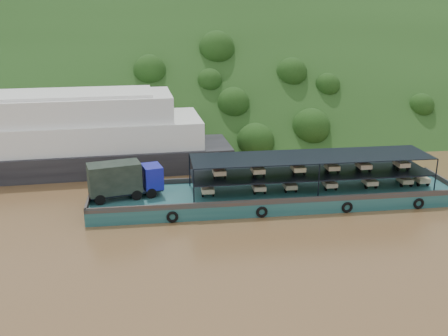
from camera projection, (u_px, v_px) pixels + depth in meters
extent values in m
plane|color=brown|center=(249.00, 209.00, 46.77)|extent=(160.00, 160.00, 0.00)
cube|color=#1C3714|center=(208.00, 125.00, 80.73)|extent=(140.00, 39.60, 39.60)
cube|color=#15474A|center=(274.00, 196.00, 48.29)|extent=(35.00, 7.00, 1.20)
cube|color=#592D19|center=(267.00, 177.00, 51.24)|extent=(35.00, 0.20, 0.50)
cube|color=#592D19|center=(283.00, 201.00, 44.82)|extent=(35.00, 0.20, 0.50)
cube|color=#592D19|center=(443.00, 180.00, 50.31)|extent=(0.20, 7.00, 0.50)
cube|color=#592D19|center=(90.00, 197.00, 45.75)|extent=(0.20, 7.00, 0.50)
torus|color=black|center=(172.00, 217.00, 43.64)|extent=(1.06, 0.26, 1.06)
torus|color=black|center=(262.00, 212.00, 44.69)|extent=(1.06, 0.26, 1.06)
torus|color=black|center=(347.00, 207.00, 45.74)|extent=(1.06, 0.26, 1.06)
torus|color=black|center=(419.00, 203.00, 46.66)|extent=(1.06, 0.26, 1.06)
cylinder|color=black|center=(100.00, 200.00, 44.50)|extent=(1.02, 0.55, 0.97)
cylinder|color=black|center=(97.00, 192.00, 46.32)|extent=(1.02, 0.55, 0.97)
cylinder|color=black|center=(137.00, 195.00, 45.62)|extent=(1.02, 0.55, 0.97)
cylinder|color=black|center=(132.00, 188.00, 47.44)|extent=(1.02, 0.55, 0.97)
cylinder|color=black|center=(151.00, 193.00, 46.08)|extent=(1.02, 0.55, 0.97)
cylinder|color=black|center=(146.00, 186.00, 47.90)|extent=(1.02, 0.55, 0.97)
cube|color=black|center=(126.00, 191.00, 46.22)|extent=(6.92, 3.57, 0.19)
cube|color=#161B9D|center=(152.00, 176.00, 46.74)|extent=(2.13, 2.64, 2.14)
cube|color=black|center=(161.00, 171.00, 46.90)|extent=(0.49, 1.91, 0.87)
cube|color=black|center=(114.00, 178.00, 45.46)|extent=(5.07, 3.32, 2.72)
cube|color=black|center=(311.00, 173.00, 48.06)|extent=(23.00, 5.00, 0.12)
cube|color=black|center=(311.00, 156.00, 47.56)|extent=(23.00, 5.00, 0.08)
cylinder|color=black|center=(194.00, 187.00, 44.19)|extent=(0.12, 0.12, 3.30)
cylinder|color=black|center=(190.00, 170.00, 48.91)|extent=(0.12, 0.12, 3.30)
cylinder|color=black|center=(319.00, 181.00, 45.70)|extent=(0.12, 0.12, 3.30)
cylinder|color=black|center=(303.00, 165.00, 50.42)|extent=(0.12, 0.12, 3.30)
cylinder|color=black|center=(436.00, 176.00, 47.21)|extent=(0.12, 0.12, 3.30)
cylinder|color=black|center=(410.00, 161.00, 51.93)|extent=(0.12, 0.12, 3.30)
cylinder|color=black|center=(206.00, 188.00, 48.16)|extent=(0.12, 0.52, 0.52)
cylinder|color=black|center=(203.00, 194.00, 46.39)|extent=(0.14, 0.52, 0.52)
cylinder|color=black|center=(213.00, 194.00, 46.52)|extent=(0.14, 0.52, 0.52)
cube|color=beige|center=(208.00, 189.00, 46.69)|extent=(1.15, 1.50, 0.44)
cube|color=red|center=(206.00, 184.00, 47.72)|extent=(0.55, 0.80, 0.80)
cube|color=red|center=(206.00, 179.00, 47.37)|extent=(0.50, 0.10, 0.10)
cylinder|color=black|center=(256.00, 185.00, 48.80)|extent=(0.12, 0.52, 0.52)
cylinder|color=black|center=(254.00, 192.00, 47.04)|extent=(0.14, 0.52, 0.52)
cylinder|color=black|center=(265.00, 191.00, 47.17)|extent=(0.14, 0.52, 0.52)
cube|color=beige|center=(259.00, 187.00, 47.33)|extent=(1.15, 1.50, 0.44)
cube|color=red|center=(256.00, 181.00, 48.36)|extent=(0.55, 0.80, 0.80)
cube|color=red|center=(257.00, 177.00, 48.02)|extent=(0.50, 0.10, 0.10)
cylinder|color=black|center=(286.00, 184.00, 49.20)|extent=(0.12, 0.52, 0.52)
cylinder|color=black|center=(286.00, 190.00, 47.43)|extent=(0.14, 0.52, 0.52)
cylinder|color=black|center=(296.00, 190.00, 47.57)|extent=(0.14, 0.52, 0.52)
cube|color=#C1B388|center=(290.00, 185.00, 47.73)|extent=(1.15, 1.50, 0.44)
cube|color=red|center=(287.00, 180.00, 48.76)|extent=(0.55, 0.80, 0.80)
cube|color=red|center=(288.00, 176.00, 48.42)|extent=(0.50, 0.10, 0.10)
cylinder|color=black|center=(325.00, 182.00, 49.72)|extent=(0.12, 0.52, 0.52)
cylinder|color=black|center=(326.00, 188.00, 47.96)|extent=(0.14, 0.52, 0.52)
cylinder|color=black|center=(336.00, 188.00, 48.09)|extent=(0.14, 0.52, 0.52)
cube|color=beige|center=(330.00, 184.00, 48.25)|extent=(1.15, 1.50, 0.44)
cube|color=red|center=(326.00, 178.00, 49.28)|extent=(0.55, 0.80, 0.80)
cube|color=red|center=(327.00, 174.00, 48.94)|extent=(0.50, 0.10, 0.10)
cylinder|color=black|center=(364.00, 180.00, 50.25)|extent=(0.12, 0.52, 0.52)
cylinder|color=black|center=(366.00, 186.00, 48.49)|extent=(0.14, 0.52, 0.52)
cylinder|color=black|center=(376.00, 186.00, 48.62)|extent=(0.14, 0.52, 0.52)
cube|color=beige|center=(370.00, 182.00, 48.78)|extent=(1.15, 1.50, 0.44)
cube|color=#BA270C|center=(365.00, 176.00, 49.81)|extent=(0.55, 0.80, 0.80)
cube|color=#BA270C|center=(367.00, 172.00, 49.47)|extent=(0.50, 0.10, 0.10)
cylinder|color=black|center=(398.00, 178.00, 50.73)|extent=(0.12, 0.52, 0.52)
cylinder|color=black|center=(401.00, 185.00, 48.97)|extent=(0.14, 0.52, 0.52)
cylinder|color=black|center=(411.00, 184.00, 49.10)|extent=(0.14, 0.52, 0.52)
cube|color=tan|center=(405.00, 180.00, 49.26)|extent=(1.15, 1.50, 0.44)
cube|color=#B70C25|center=(400.00, 175.00, 50.29)|extent=(0.55, 0.80, 0.80)
cube|color=#B70C25|center=(401.00, 170.00, 49.95)|extent=(0.50, 0.10, 0.10)
cylinder|color=black|center=(414.00, 178.00, 50.96)|extent=(0.12, 0.52, 0.52)
cylinder|color=black|center=(418.00, 184.00, 49.20)|extent=(0.14, 0.52, 0.52)
cylinder|color=black|center=(428.00, 183.00, 49.33)|extent=(0.14, 0.52, 0.52)
cube|color=tan|center=(422.00, 179.00, 49.49)|extent=(1.15, 1.50, 0.44)
cube|color=#B70C25|center=(416.00, 174.00, 50.52)|extent=(0.55, 0.80, 0.80)
cube|color=#B70C25|center=(418.00, 170.00, 50.18)|extent=(0.50, 0.10, 0.10)
cylinder|color=black|center=(217.00, 170.00, 47.78)|extent=(0.12, 0.52, 0.52)
cylinder|color=black|center=(214.00, 176.00, 46.01)|extent=(0.14, 0.52, 0.52)
cylinder|color=black|center=(225.00, 176.00, 46.15)|extent=(0.14, 0.52, 0.52)
cube|color=tan|center=(219.00, 171.00, 46.31)|extent=(1.15, 1.50, 0.44)
cube|color=#B80C19|center=(218.00, 166.00, 47.34)|extent=(0.55, 0.80, 0.80)
cube|color=#B80C19|center=(218.00, 162.00, 47.00)|extent=(0.50, 0.10, 0.10)
cylinder|color=black|center=(255.00, 169.00, 48.26)|extent=(0.12, 0.52, 0.52)
cylinder|color=black|center=(253.00, 175.00, 46.50)|extent=(0.14, 0.52, 0.52)
cylinder|color=black|center=(264.00, 174.00, 46.63)|extent=(0.14, 0.52, 0.52)
cube|color=#C8B78D|center=(258.00, 170.00, 46.79)|extent=(1.15, 1.50, 0.44)
cube|color=beige|center=(256.00, 164.00, 47.82)|extent=(0.55, 0.80, 0.80)
cube|color=beige|center=(256.00, 160.00, 47.48)|extent=(0.50, 0.10, 0.10)
cylinder|color=black|center=(294.00, 167.00, 48.77)|extent=(0.12, 0.52, 0.52)
cylinder|color=black|center=(294.00, 173.00, 47.01)|extent=(0.14, 0.52, 0.52)
cylinder|color=black|center=(304.00, 172.00, 47.14)|extent=(0.14, 0.52, 0.52)
cube|color=beige|center=(298.00, 168.00, 47.30)|extent=(1.15, 1.50, 0.44)
cube|color=red|center=(295.00, 163.00, 48.33)|extent=(0.55, 0.80, 0.80)
cube|color=red|center=(296.00, 158.00, 47.99)|extent=(0.50, 0.10, 0.10)
cylinder|color=black|center=(327.00, 165.00, 49.21)|extent=(0.12, 0.52, 0.52)
cylinder|color=black|center=(328.00, 171.00, 47.45)|extent=(0.14, 0.52, 0.52)
cylinder|color=black|center=(338.00, 171.00, 47.58)|extent=(0.14, 0.52, 0.52)
cube|color=tan|center=(332.00, 167.00, 47.74)|extent=(1.15, 1.50, 0.44)
cube|color=#C1B488|center=(328.00, 161.00, 48.77)|extent=(0.55, 0.80, 0.80)
cube|color=#C1B488|center=(329.00, 157.00, 48.43)|extent=(0.50, 0.10, 0.10)
cylinder|color=black|center=(358.00, 164.00, 49.63)|extent=(0.12, 0.52, 0.52)
cylinder|color=black|center=(360.00, 170.00, 47.86)|extent=(0.14, 0.52, 0.52)
cylinder|color=black|center=(370.00, 169.00, 47.99)|extent=(0.14, 0.52, 0.52)
cube|color=beige|center=(364.00, 165.00, 48.16)|extent=(1.15, 1.50, 0.44)
cube|color=#B30B12|center=(359.00, 160.00, 49.19)|extent=(0.55, 0.80, 0.80)
cube|color=#B30B12|center=(360.00, 156.00, 48.84)|extent=(0.50, 0.10, 0.10)
cylinder|color=black|center=(394.00, 163.00, 50.14)|extent=(0.12, 0.52, 0.52)
cylinder|color=black|center=(398.00, 168.00, 48.37)|extent=(0.14, 0.52, 0.52)
cylinder|color=black|center=(408.00, 168.00, 48.51)|extent=(0.14, 0.52, 0.52)
cube|color=beige|center=(402.00, 164.00, 48.67)|extent=(1.15, 1.50, 0.44)
cube|color=#1A31A0|center=(396.00, 158.00, 49.70)|extent=(0.55, 0.80, 0.80)
cube|color=#1A31A0|center=(398.00, 154.00, 49.36)|extent=(0.50, 0.10, 0.10)
cube|color=black|center=(40.00, 158.00, 58.08)|extent=(44.65, 13.27, 2.65)
cube|color=white|center=(37.00, 134.00, 57.21)|extent=(37.98, 11.83, 3.09)
cube|color=white|center=(34.00, 109.00, 56.30)|extent=(31.31, 10.39, 2.87)
cube|color=white|center=(32.00, 95.00, 55.81)|extent=(26.85, 9.06, 0.33)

